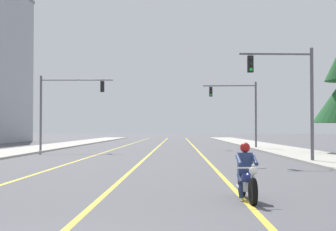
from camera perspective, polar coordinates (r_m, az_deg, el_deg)
The scene contains 9 objects.
lane_stripe_center at distance 51.65m, azimuth -1.13°, elevation -3.58°, with size 0.16×100.00×0.01m, color yellow.
lane_stripe_left at distance 51.93m, azimuth -5.22°, elevation -3.56°, with size 0.16×100.00×0.01m, color yellow.
lane_stripe_right at distance 51.64m, azimuth 2.98°, elevation -3.58°, with size 0.16×100.00×0.01m, color yellow.
sidewalk_kerb_right at distance 47.45m, azimuth 11.87°, elevation -3.64°, with size 4.40×110.00×0.14m, color #ADA89E.
sidewalk_kerb_left at distance 48.28m, azimuth -14.04°, elevation -3.60°, with size 4.40×110.00×0.14m, color #ADA89E.
motorcycle_with_rider at distance 12.84m, azimuth 9.00°, elevation -7.00°, with size 0.70×2.19×1.46m.
traffic_signal_near_right at distance 27.55m, azimuth 13.98°, elevation 3.13°, with size 4.01×0.55×6.20m.
traffic_signal_near_left at distance 41.64m, azimuth -12.02°, elevation 1.70°, with size 6.04×0.37×6.20m.
traffic_signal_mid_right at distance 46.52m, azimuth 8.30°, elevation 1.27°, with size 4.97×0.41×6.20m.
Camera 1 is at (1.86, -6.58, 1.80)m, focal length 53.14 mm.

